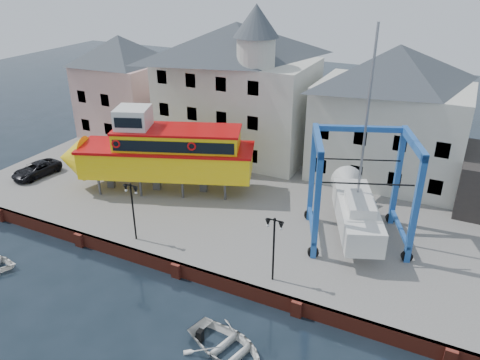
% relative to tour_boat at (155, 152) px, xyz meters
% --- Properties ---
extents(ground, '(140.00, 140.00, 0.00)m').
position_rel_tour_boat_xyz_m(ground, '(7.13, -8.14, -4.25)').
color(ground, black).
rests_on(ground, ground).
extents(hardstanding, '(44.00, 22.00, 1.00)m').
position_rel_tour_boat_xyz_m(hardstanding, '(7.13, 2.86, -3.75)').
color(hardstanding, slate).
rests_on(hardstanding, ground).
extents(quay_wall, '(44.00, 0.47, 1.00)m').
position_rel_tour_boat_xyz_m(quay_wall, '(7.13, -8.04, -3.75)').
color(quay_wall, maroon).
rests_on(quay_wall, ground).
extents(building_pink, '(8.00, 7.00, 10.30)m').
position_rel_tour_boat_xyz_m(building_pink, '(-10.87, 9.85, 1.90)').
color(building_pink, '#C49690').
rests_on(building_pink, hardstanding).
extents(building_white_main, '(14.00, 8.30, 14.00)m').
position_rel_tour_boat_xyz_m(building_white_main, '(2.26, 10.25, 3.10)').
color(building_white_main, beige).
rests_on(building_white_main, hardstanding).
extents(building_white_right, '(12.00, 8.00, 11.20)m').
position_rel_tour_boat_xyz_m(building_white_right, '(16.13, 10.85, 2.35)').
color(building_white_right, beige).
rests_on(building_white_right, hardstanding).
extents(lamp_post_left, '(1.12, 0.32, 4.20)m').
position_rel_tour_boat_xyz_m(lamp_post_left, '(3.13, -6.94, -0.07)').
color(lamp_post_left, black).
rests_on(lamp_post_left, hardstanding).
extents(lamp_post_right, '(1.12, 0.32, 4.20)m').
position_rel_tour_boat_xyz_m(lamp_post_right, '(13.13, -6.94, -0.07)').
color(lamp_post_right, black).
rests_on(lamp_post_right, hardstanding).
extents(tour_boat, '(16.10, 9.18, 6.88)m').
position_rel_tour_boat_xyz_m(tour_boat, '(0.00, 0.00, 0.00)').
color(tour_boat, '#59595E').
rests_on(tour_boat, hardstanding).
extents(travel_lift, '(7.94, 9.50, 14.02)m').
position_rel_tour_boat_xyz_m(travel_lift, '(16.07, 0.40, -0.91)').
color(travel_lift, '#1F429D').
rests_on(travel_lift, hardstanding).
extents(van, '(2.49, 4.48, 1.19)m').
position_rel_tour_boat_xyz_m(van, '(-10.96, -2.52, -2.65)').
color(van, black).
rests_on(van, hardstanding).
extents(motorboat_b, '(5.36, 4.43, 0.96)m').
position_rel_tour_boat_xyz_m(motorboat_b, '(12.87, -12.29, -4.25)').
color(motorboat_b, white).
rests_on(motorboat_b, ground).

